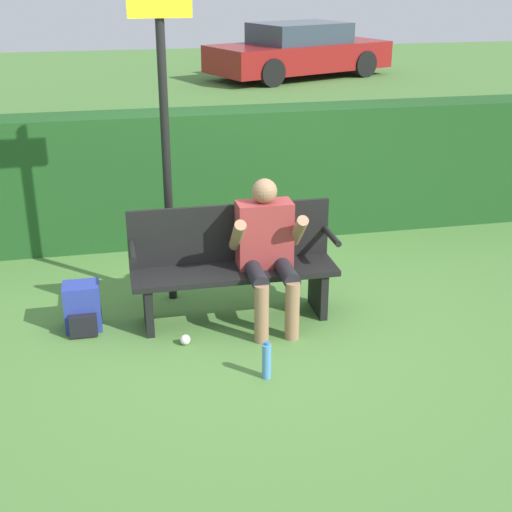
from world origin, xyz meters
TOP-DOWN VIEW (x-y plane):
  - ground_plane at (0.00, 0.00)m, footprint 40.00×40.00m
  - hedge_back at (0.00, 1.90)m, footprint 12.00×0.48m
  - park_bench at (0.00, 0.07)m, footprint 1.62×0.41m
  - person_seated at (0.25, -0.06)m, footprint 0.57×0.61m
  - backpack at (-1.19, 0.08)m, footprint 0.28×0.30m
  - water_bottle at (0.05, -0.92)m, footprint 0.06×0.06m
  - signpost at (-0.45, 0.49)m, footprint 0.48×0.09m
  - parked_car at (3.99, 12.73)m, footprint 4.95×3.39m
  - litter_crumple at (-0.45, -0.33)m, footprint 0.08×0.08m

SIDE VIEW (x-z plane):
  - ground_plane at x=0.00m, z-range 0.00..0.00m
  - litter_crumple at x=-0.45m, z-range 0.00..0.08m
  - water_bottle at x=0.05m, z-range -0.01..0.27m
  - backpack at x=-1.19m, z-range -0.01..0.37m
  - park_bench at x=0.00m, z-range 0.01..0.91m
  - person_seated at x=0.25m, z-range 0.06..1.20m
  - parked_car at x=3.99m, z-range -0.02..1.31m
  - hedge_back at x=0.00m, z-range 0.00..1.32m
  - signpost at x=-0.45m, z-range 0.20..2.78m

